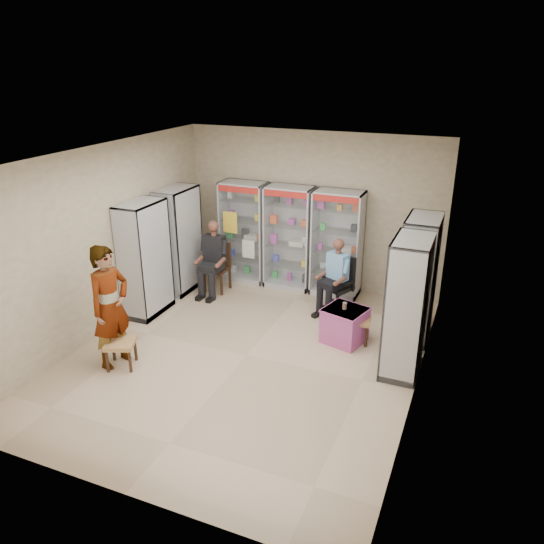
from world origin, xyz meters
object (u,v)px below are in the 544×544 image
at_px(cabinet_back_right, 337,244).
at_px(woven_stool_a, 357,329).
at_px(office_chair, 338,284).
at_px(pink_trunk, 345,325).
at_px(seated_shopkeeper, 338,278).
at_px(cabinet_back_mid, 289,238).
at_px(cabinet_back_left, 244,232).
at_px(standing_man, 110,307).
at_px(cabinet_left_near, 145,259).
at_px(cabinet_left_far, 179,240).
at_px(woven_stool_b, 121,354).
at_px(cabinet_right_far, 418,279).
at_px(wooden_chair, 217,268).
at_px(cabinet_right_near, 406,307).

xyz_separation_m(cabinet_back_right, woven_stool_a, (0.83, -1.64, -0.79)).
distance_m(office_chair, pink_trunk, 1.15).
relative_size(seated_shopkeeper, pink_trunk, 2.16).
relative_size(cabinet_back_mid, woven_stool_a, 4.84).
distance_m(cabinet_back_left, cabinet_back_right, 1.90).
relative_size(cabinet_back_right, pink_trunk, 3.39).
distance_m(cabinet_back_left, standing_man, 3.66).
height_order(cabinet_left_near, seated_shopkeeper, cabinet_left_near).
bearing_deg(cabinet_left_far, office_chair, 94.49).
relative_size(cabinet_back_right, cabinet_left_near, 1.00).
height_order(cabinet_left_far, woven_stool_b, cabinet_left_far).
bearing_deg(cabinet_back_mid, woven_stool_a, -42.70).
relative_size(cabinet_back_right, cabinet_right_far, 1.00).
bearing_deg(office_chair, woven_stool_b, -104.89).
xyz_separation_m(pink_trunk, woven_stool_b, (-2.81, -1.96, -0.08)).
relative_size(cabinet_back_right, standing_man, 1.09).
height_order(cabinet_back_mid, wooden_chair, cabinet_back_mid).
xyz_separation_m(seated_shopkeeper, pink_trunk, (0.41, -1.00, -0.35)).
relative_size(cabinet_left_near, seated_shopkeeper, 1.57).
distance_m(cabinet_left_near, office_chair, 3.39).
distance_m(cabinet_back_mid, woven_stool_a, 2.55).
distance_m(cabinet_back_right, cabinet_right_far, 1.98).
xyz_separation_m(wooden_chair, woven_stool_b, (-0.01, -2.97, -0.27)).
height_order(cabinet_left_far, woven_stool_a, cabinet_left_far).
bearing_deg(cabinet_right_far, cabinet_left_near, 101.41).
relative_size(cabinet_right_near, cabinet_left_far, 1.00).
relative_size(cabinet_back_left, standing_man, 1.09).
height_order(seated_shopkeeper, woven_stool_b, seated_shopkeeper).
bearing_deg(office_chair, pink_trunk, -44.92).
height_order(cabinet_right_near, woven_stool_a, cabinet_right_near).
xyz_separation_m(cabinet_back_left, pink_trunk, (2.55, -1.74, -0.72)).
height_order(cabinet_back_left, office_chair, cabinet_back_left).
xyz_separation_m(cabinet_back_left, seated_shopkeeper, (2.14, -0.74, -0.36)).
xyz_separation_m(cabinet_back_left, woven_stool_b, (-0.26, -3.70, -0.80)).
relative_size(cabinet_right_far, woven_stool_b, 4.91).
bearing_deg(cabinet_right_near, cabinet_back_right, 36.16).
xyz_separation_m(cabinet_back_mid, cabinet_right_far, (2.58, -1.13, 0.00)).
bearing_deg(cabinet_right_near, woven_stool_a, 53.71).
bearing_deg(cabinet_right_near, cabinet_left_near, 87.43).
height_order(cabinet_left_near, woven_stool_a, cabinet_left_near).
relative_size(cabinet_right_near, woven_stool_b, 4.91).
xyz_separation_m(cabinet_right_near, seated_shopkeeper, (-1.39, 1.49, -0.36)).
bearing_deg(cabinet_right_near, cabinet_back_mid, 49.16).
height_order(cabinet_right_near, seated_shopkeeper, cabinet_right_near).
xyz_separation_m(cabinet_right_far, woven_stool_b, (-3.79, -2.57, -0.80)).
distance_m(cabinet_left_far, office_chair, 3.12).
bearing_deg(cabinet_back_left, cabinet_right_far, -17.75).
bearing_deg(cabinet_left_far, cabinet_back_right, 108.19).
distance_m(pink_trunk, woven_stool_a, 0.22).
distance_m(cabinet_left_near, standing_man, 1.70).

